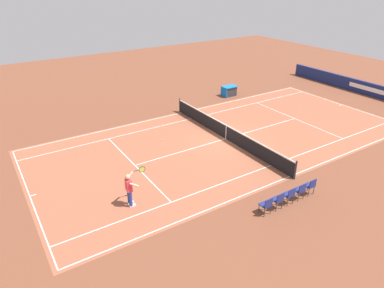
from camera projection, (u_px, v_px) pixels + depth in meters
ground_plane at (226, 139)px, 22.41m from camera, size 60.00×60.00×0.00m
court_slab at (226, 139)px, 22.41m from camera, size 24.20×11.40×0.00m
court_line_markings at (226, 139)px, 22.41m from camera, size 23.85×11.05×0.01m
tennis_net at (226, 132)px, 22.19m from camera, size 0.10×11.70×1.08m
stadium_barrier at (372, 90)px, 29.85m from camera, size 0.26×17.00×1.12m
tennis_player_near at (130, 188)px, 15.62m from camera, size 1.11×0.77×1.70m
tennis_ball at (162, 140)px, 22.16m from camera, size 0.07×0.07×0.07m
spectator_chair_0 at (310, 185)px, 16.56m from camera, size 0.44×0.44×0.88m
spectator_chair_1 at (300, 190)px, 16.22m from camera, size 0.44×0.44×0.88m
spectator_chair_2 at (289, 195)px, 15.87m from camera, size 0.44×0.44×0.88m
spectator_chair_3 at (278, 199)px, 15.53m from camera, size 0.44×0.44×0.88m
spectator_chair_4 at (267, 205)px, 15.18m from camera, size 0.44×0.44×0.88m
equipment_cart_tarped at (229, 91)px, 30.04m from camera, size 1.25×0.84×0.85m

